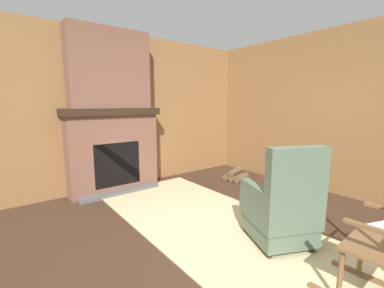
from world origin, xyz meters
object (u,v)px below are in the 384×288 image
at_px(decorative_plate_on_mantel, 114,99).
at_px(oil_lamp_vase, 88,101).
at_px(storage_case, 145,104).
at_px(firewood_stack, 236,175).
at_px(armchair, 281,210).

bearing_deg(decorative_plate_on_mantel, oil_lamp_vase, -87.23).
bearing_deg(oil_lamp_vase, decorative_plate_on_mantel, 92.77).
relative_size(storage_case, decorative_plate_on_mantel, 0.70).
bearing_deg(firewood_stack, decorative_plate_on_mantel, -113.63).
bearing_deg(armchair, oil_lamp_vase, 46.26).
height_order(firewood_stack, oil_lamp_vase, oil_lamp_vase).
xyz_separation_m(armchair, storage_case, (-2.69, -0.11, 1.05)).
xyz_separation_m(oil_lamp_vase, storage_case, (0.00, 0.96, -0.05)).
xyz_separation_m(armchair, decorative_plate_on_mantel, (-2.71, -0.65, 1.13)).
height_order(firewood_stack, storage_case, storage_case).
bearing_deg(firewood_stack, oil_lamp_vase, -109.47).
distance_m(armchair, oil_lamp_vase, 3.09).
relative_size(armchair, decorative_plate_on_mantel, 3.62).
distance_m(firewood_stack, storage_case, 2.13).
bearing_deg(storage_case, armchair, 2.27).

